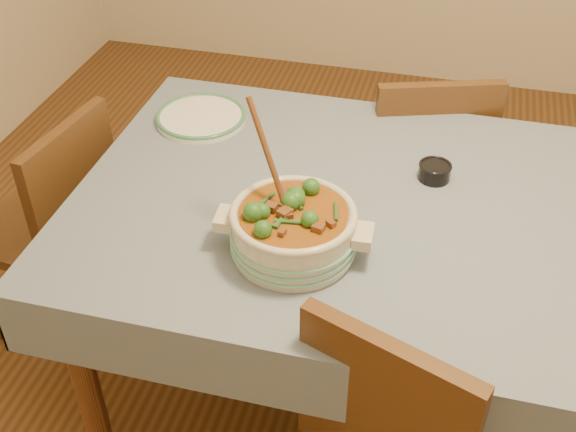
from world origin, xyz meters
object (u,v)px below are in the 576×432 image
object	(u,v)px
stew_casserole	(293,227)
chair_left	(57,220)
dining_table	(391,236)
condiment_bowl	(435,171)
chair_far	(422,166)
white_plate	(201,117)

from	to	relation	value
stew_casserole	chair_left	size ratio (longest dim) A/B	0.45
dining_table	chair_left	bearing A→B (deg)	177.31
condiment_bowl	chair_far	distance (m)	0.56
stew_casserole	white_plate	distance (m)	0.67
dining_table	chair_far	world-z (taller)	chair_far
dining_table	condiment_bowl	xyz separation A→B (m)	(0.08, 0.16, 0.12)
dining_table	chair_left	distance (m)	1.07
stew_casserole	chair_far	world-z (taller)	stew_casserole
stew_casserole	condiment_bowl	bearing A→B (deg)	52.42
stew_casserole	white_plate	xyz separation A→B (m)	(-0.42, 0.52, -0.06)
stew_casserole	dining_table	bearing A→B (deg)	46.42
chair_far	chair_left	distance (m)	1.23
stew_casserole	white_plate	size ratio (longest dim) A/B	1.08
dining_table	white_plate	world-z (taller)	white_plate
stew_casserole	chair_far	distance (m)	0.95
condiment_bowl	chair_far	world-z (taller)	chair_far
stew_casserole	white_plate	bearing A→B (deg)	129.05
white_plate	chair_left	bearing A→B (deg)	-149.57
chair_far	chair_left	world-z (taller)	chair_far
chair_left	stew_casserole	bearing A→B (deg)	79.97
stew_casserole	chair_far	bearing A→B (deg)	73.80
dining_table	condiment_bowl	distance (m)	0.22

